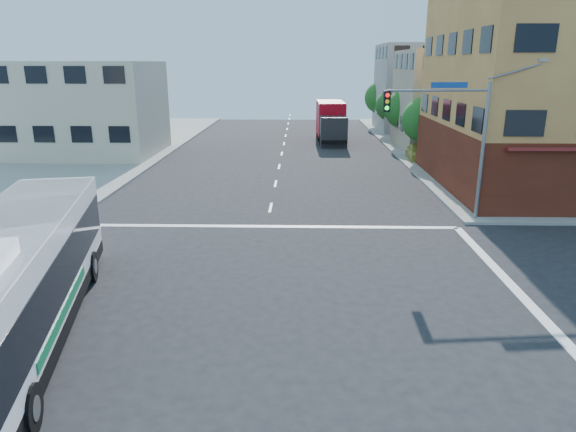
{
  "coord_description": "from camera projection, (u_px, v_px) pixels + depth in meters",
  "views": [
    {
      "loc": [
        1.67,
        -14.95,
        7.87
      ],
      "look_at": [
        1.2,
        4.41,
        2.08
      ],
      "focal_mm": 32.0,
      "sensor_mm": 36.0,
      "label": 1
    }
  ],
  "objects": [
    {
      "name": "street_tree_b",
      "position": [
        406.0,
        107.0,
        49.67
      ],
      "size": [
        3.8,
        3.8,
        5.79
      ],
      "color": "#3C2915",
      "rests_on": "ground"
    },
    {
      "name": "parked_car",
      "position": [
        417.0,
        152.0,
        43.19
      ],
      "size": [
        1.95,
        4.21,
        1.4
      ],
      "primitive_type": "imported",
      "rotation": [
        0.0,
        0.0,
        -0.08
      ],
      "color": "#D0C655",
      "rests_on": "ground"
    },
    {
      "name": "signal_mast_ne",
      "position": [
        451.0,
        124.0,
        25.15
      ],
      "size": [
        7.91,
        1.13,
        8.07
      ],
      "color": "slate",
      "rests_on": "ground"
    },
    {
      "name": "transit_bus",
      "position": [
        13.0,
        282.0,
        14.56
      ],
      "size": [
        5.64,
        13.45,
        3.89
      ],
      "rotation": [
        0.0,
        0.0,
        0.22
      ],
      "color": "black",
      "rests_on": "ground"
    },
    {
      "name": "street_tree_d",
      "position": [
        381.0,
        96.0,
        64.96
      ],
      "size": [
        4.0,
        4.0,
        6.03
      ],
      "color": "#3C2915",
      "rests_on": "ground"
    },
    {
      "name": "street_tree_c",
      "position": [
        392.0,
        104.0,
        57.42
      ],
      "size": [
        3.4,
        3.4,
        5.29
      ],
      "color": "#3C2915",
      "rests_on": "ground"
    },
    {
      "name": "street_tree_a",
      "position": [
        425.0,
        117.0,
        42.05
      ],
      "size": [
        3.6,
        3.6,
        5.53
      ],
      "color": "#3C2915",
      "rests_on": "ground"
    },
    {
      "name": "building_east_near",
      "position": [
        466.0,
        101.0,
        47.47
      ],
      "size": [
        12.06,
        10.06,
        9.0
      ],
      "color": "tan",
      "rests_on": "ground"
    },
    {
      "name": "building_east_far",
      "position": [
        430.0,
        88.0,
        60.74
      ],
      "size": [
        12.06,
        10.06,
        10.0
      ],
      "color": "#9F9F9A",
      "rests_on": "ground"
    },
    {
      "name": "building_west",
      "position": [
        86.0,
        109.0,
        44.57
      ],
      "size": [
        12.06,
        10.06,
        8.0
      ],
      "color": "beige",
      "rests_on": "ground"
    },
    {
      "name": "ground",
      "position": [
        248.0,
        316.0,
        16.61
      ],
      "size": [
        120.0,
        120.0,
        0.0
      ],
      "primitive_type": "plane",
      "color": "black",
      "rests_on": "ground"
    },
    {
      "name": "box_truck",
      "position": [
        331.0,
        123.0,
        52.82
      ],
      "size": [
        2.82,
        8.98,
        4.02
      ],
      "rotation": [
        0.0,
        0.0,
        0.02
      ],
      "color": "black",
      "rests_on": "ground"
    }
  ]
}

